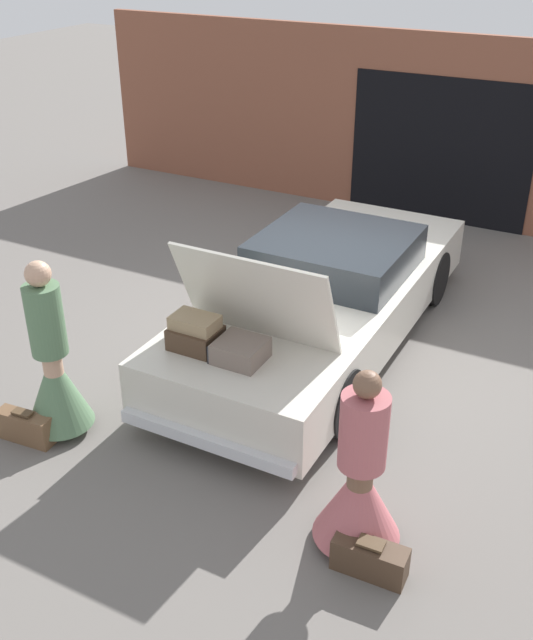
{
  "coord_description": "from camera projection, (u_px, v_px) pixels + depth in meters",
  "views": [
    {
      "loc": [
        2.89,
        -6.83,
        4.34
      ],
      "look_at": [
        0.0,
        -1.35,
        0.93
      ],
      "focal_mm": 42.0,
      "sensor_mm": 36.0,
      "label": 1
    }
  ],
  "objects": [
    {
      "name": "person_left",
      "position": [
        54.0,
        373.0,
        6.82
      ],
      "size": [
        0.62,
        0.62,
        1.74
      ],
      "rotation": [
        0.0,
        0.0,
        -1.32
      ],
      "color": "tan",
      "rests_on": "ground_plane"
    },
    {
      "name": "garage_wall_back",
      "position": [
        443.0,
        131.0,
        11.29
      ],
      "size": [
        12.0,
        0.14,
        2.8
      ],
      "color": "brown",
      "rests_on": "ground_plane"
    },
    {
      "name": "ground_plane",
      "position": [
        321.0,
        340.0,
        8.57
      ],
      "size": [
        40.0,
        40.0,
        0.0
      ],
      "primitive_type": "plane",
      "color": "slate"
    },
    {
      "name": "person_right",
      "position": [
        359.0,
        486.0,
        5.6
      ],
      "size": [
        0.68,
        0.68,
        1.57
      ],
      "rotation": [
        0.0,
        0.0,
        1.66
      ],
      "color": "brown",
      "rests_on": "ground_plane"
    },
    {
      "name": "car",
      "position": [
        323.0,
        297.0,
        8.3
      ],
      "size": [
        1.87,
        5.0,
        1.73
      ],
      "color": "silver",
      "rests_on": "ground_plane"
    },
    {
      "name": "suitcase_beside_right_person",
      "position": [
        370.0,
        558.0,
        5.51
      ],
      "size": [
        0.57,
        0.22,
        0.3
      ],
      "color": "#473323",
      "rests_on": "ground_plane"
    },
    {
      "name": "suitcase_beside_left_person",
      "position": [
        25.0,
        427.0,
        6.89
      ],
      "size": [
        0.56,
        0.21,
        0.33
      ],
      "color": "brown",
      "rests_on": "ground_plane"
    }
  ]
}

